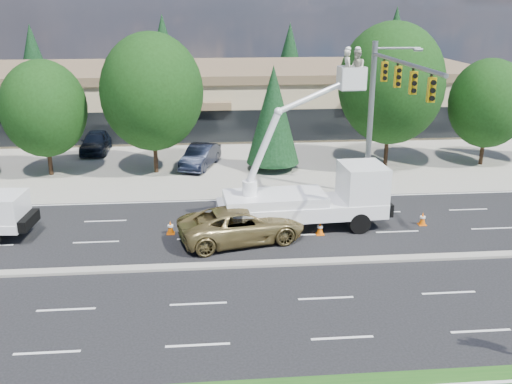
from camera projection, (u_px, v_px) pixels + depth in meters
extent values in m
plane|color=black|center=(199.00, 267.00, 25.03)|extent=(140.00, 140.00, 0.00)
cube|color=gray|center=(201.00, 153.00, 43.92)|extent=(140.00, 22.00, 0.01)
cube|color=gray|center=(199.00, 266.00, 25.01)|extent=(120.00, 0.55, 0.12)
cube|color=tan|center=(200.00, 99.00, 52.56)|extent=(50.00, 15.00, 5.00)
cube|color=brown|center=(200.00, 70.00, 51.72)|extent=(50.40, 15.40, 0.70)
cube|color=black|center=(200.00, 127.00, 45.75)|extent=(48.00, 0.12, 2.60)
cylinder|color=#332114|center=(50.00, 157.00, 37.97)|extent=(0.28, 0.28, 2.48)
ellipsoid|color=black|center=(44.00, 109.00, 36.94)|extent=(5.51, 5.51, 6.34)
cylinder|color=#332114|center=(155.00, 151.00, 38.47)|extent=(0.28, 0.28, 3.03)
ellipsoid|color=black|center=(152.00, 92.00, 37.21)|extent=(6.73, 6.73, 7.73)
cylinder|color=#332114|center=(273.00, 164.00, 39.48)|extent=(0.26, 0.26, 0.80)
cone|color=black|center=(273.00, 115.00, 38.39)|extent=(3.62, 3.62, 6.61)
cylinder|color=#332114|center=(387.00, 144.00, 39.76)|extent=(0.28, 0.28, 3.22)
ellipsoid|color=black|center=(391.00, 84.00, 38.42)|extent=(7.16, 7.16, 8.23)
cylinder|color=#332114|center=(482.00, 148.00, 40.47)|extent=(0.28, 0.28, 2.42)
ellipsoid|color=black|center=(488.00, 103.00, 39.46)|extent=(5.38, 5.38, 6.19)
cylinder|color=#332114|center=(39.00, 103.00, 63.07)|extent=(0.26, 0.26, 0.80)
cone|color=black|center=(34.00, 63.00, 61.68)|extent=(4.49, 4.49, 8.20)
cylinder|color=#332114|center=(166.00, 101.00, 64.23)|extent=(0.26, 0.26, 0.80)
cone|color=black|center=(164.00, 57.00, 62.68)|extent=(4.98, 4.98, 9.09)
cylinder|color=#332114|center=(289.00, 99.00, 65.39)|extent=(0.26, 0.26, 0.80)
cone|color=black|center=(290.00, 61.00, 64.01)|extent=(4.49, 4.49, 8.20)
cylinder|color=#332114|center=(391.00, 98.00, 66.39)|extent=(0.26, 0.26, 0.80)
cone|color=black|center=(394.00, 51.00, 64.70)|extent=(5.37, 5.37, 9.81)
cylinder|color=gray|center=(370.00, 121.00, 33.11)|extent=(0.32, 0.32, 9.00)
cylinder|color=gray|center=(404.00, 63.00, 27.18)|extent=(0.20, 10.00, 0.20)
cylinder|color=gray|center=(398.00, 48.00, 31.92)|extent=(2.60, 0.12, 0.12)
cube|color=gold|center=(384.00, 72.00, 30.25)|extent=(0.32, 0.22, 1.05)
cube|color=gold|center=(398.00, 77.00, 28.18)|extent=(0.32, 0.22, 1.05)
cube|color=gold|center=(413.00, 83.00, 26.10)|extent=(0.32, 0.22, 1.05)
cube|color=gold|center=(431.00, 90.00, 24.02)|extent=(0.32, 0.22, 1.05)
cube|color=white|center=(1.00, 209.00, 27.59)|extent=(2.33, 2.29, 1.49)
cube|color=black|center=(14.00, 205.00, 27.53)|extent=(0.22, 1.89, 0.99)
cube|color=white|center=(301.00, 208.00, 29.09)|extent=(8.63, 3.08, 0.74)
cube|color=white|center=(362.00, 185.00, 29.19)|extent=(2.28, 2.62, 2.12)
cube|color=black|center=(377.00, 181.00, 29.25)|extent=(0.22, 2.12, 1.27)
cube|color=white|center=(275.00, 199.00, 28.71)|extent=(5.24, 2.76, 0.53)
cylinder|color=white|center=(250.00, 189.00, 28.34)|extent=(0.74, 0.74, 0.85)
cube|color=white|center=(351.00, 78.00, 27.33)|extent=(1.23, 1.03, 1.15)
imported|color=beige|center=(347.00, 69.00, 27.16)|extent=(0.48, 0.69, 1.83)
imported|color=beige|center=(357.00, 69.00, 27.23)|extent=(0.75, 0.93, 1.83)
ellipsoid|color=white|center=(348.00, 49.00, 26.87)|extent=(0.28, 0.28, 0.19)
ellipsoid|color=white|center=(358.00, 49.00, 26.93)|extent=(0.28, 0.28, 0.19)
cube|color=#DD5A06|center=(171.00, 233.00, 28.65)|extent=(0.40, 0.40, 0.03)
cone|color=#DD5A06|center=(170.00, 227.00, 28.55)|extent=(0.36, 0.36, 0.70)
cylinder|color=white|center=(170.00, 226.00, 28.52)|extent=(0.29, 0.29, 0.10)
cube|color=#DD5A06|center=(219.00, 231.00, 28.93)|extent=(0.40, 0.40, 0.03)
cone|color=#DD5A06|center=(219.00, 225.00, 28.82)|extent=(0.36, 0.36, 0.70)
cylinder|color=white|center=(219.00, 224.00, 28.80)|extent=(0.29, 0.29, 0.10)
cube|color=#DD5A06|center=(320.00, 234.00, 28.56)|extent=(0.40, 0.40, 0.03)
cone|color=#DD5A06|center=(320.00, 228.00, 28.46)|extent=(0.36, 0.36, 0.70)
cylinder|color=white|center=(320.00, 227.00, 28.43)|extent=(0.29, 0.29, 0.10)
cube|color=#DD5A06|center=(422.00, 224.00, 29.80)|extent=(0.40, 0.40, 0.03)
cone|color=#DD5A06|center=(423.00, 218.00, 29.69)|extent=(0.36, 0.36, 0.70)
cylinder|color=white|center=(423.00, 217.00, 29.67)|extent=(0.29, 0.29, 0.10)
imported|color=olive|center=(242.00, 224.00, 27.58)|extent=(6.61, 4.17, 1.70)
imported|color=black|center=(96.00, 142.00, 43.87)|extent=(1.97, 4.82, 1.64)
imported|color=black|center=(200.00, 156.00, 39.89)|extent=(3.06, 5.02, 1.56)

